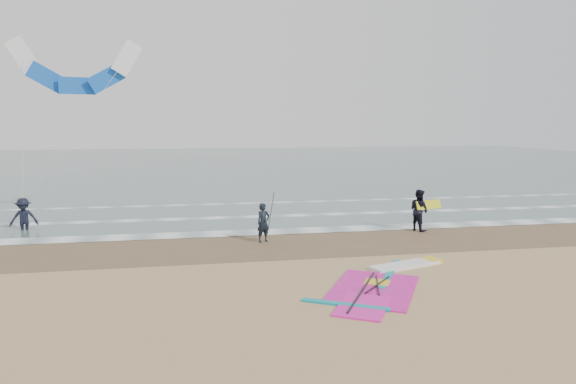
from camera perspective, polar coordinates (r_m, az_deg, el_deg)
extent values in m
plane|color=tan|center=(15.31, 10.06, -10.49)|extent=(120.00, 120.00, 0.00)
cube|color=#47605E|center=(62.00, -5.64, 3.18)|extent=(120.00, 80.00, 0.02)
cube|color=brown|center=(20.82, 4.26, -5.53)|extent=(120.00, 5.00, 0.01)
cube|color=white|center=(22.90, 2.86, -4.24)|extent=(120.00, 1.20, 0.02)
cube|color=white|center=(26.54, 0.97, -2.60)|extent=(120.00, 0.70, 0.02)
cube|color=white|center=(30.91, -0.68, -1.15)|extent=(120.00, 0.50, 0.01)
cube|color=white|center=(17.64, 12.86, -7.92)|extent=(2.63, 1.39, 0.12)
cube|color=yellow|center=(18.41, 15.66, -7.34)|extent=(0.63, 0.73, 0.13)
cube|color=#E81DA0|center=(15.17, 9.46, -10.56)|extent=(3.58, 3.96, 0.04)
cube|color=#E81DA0|center=(13.74, 8.30, -12.47)|extent=(1.98, 2.21, 0.05)
cube|color=#0C8C99|center=(16.71, 11.23, -8.88)|extent=(1.83, 2.94, 0.05)
cube|color=#0C8C99|center=(13.81, 6.38, -12.33)|extent=(2.15, 1.37, 0.05)
cube|color=yellow|center=(15.73, 9.88, -9.89)|extent=(0.93, 0.89, 0.05)
cylinder|color=black|center=(14.85, 8.22, -10.81)|extent=(1.89, 3.22, 0.06)
cylinder|color=black|center=(15.41, 9.92, -10.09)|extent=(1.26, 1.39, 0.04)
cylinder|color=black|center=(15.41, 9.92, -10.09)|extent=(0.61, 1.76, 0.04)
imported|color=black|center=(20.60, -2.75, -3.43)|extent=(0.68, 0.58, 1.58)
imported|color=black|center=(23.47, 14.34, -1.96)|extent=(0.98, 1.09, 1.85)
imported|color=black|center=(25.58, -27.34, -1.84)|extent=(1.27, 0.86, 1.81)
cylinder|color=black|center=(20.57, -1.93, -2.40)|extent=(0.17, 0.86, 1.82)
cube|color=yellow|center=(23.51, 15.35, -1.37)|extent=(1.30, 0.51, 0.39)
cube|color=white|center=(27.53, -27.38, 13.30)|extent=(1.48, 0.54, 1.83)
cube|color=blue|center=(27.18, -25.24, 11.43)|extent=(1.78, 0.63, 1.52)
cube|color=blue|center=(26.85, -22.38, 10.87)|extent=(1.61, 0.57, 0.80)
cube|color=blue|center=(26.64, -19.54, 11.80)|extent=(1.78, 0.63, 1.52)
cube|color=white|center=(26.61, -17.49, 14.02)|extent=(1.48, 0.54, 1.83)
cylinder|color=beige|center=(26.32, -27.38, 6.35)|extent=(0.22, 2.10, 6.64)
cylinder|color=beige|center=(25.75, -22.41, 6.62)|extent=(4.45, 2.11, 6.65)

